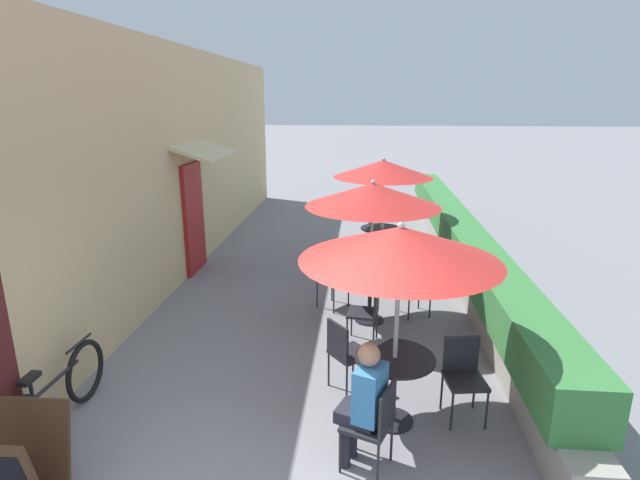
% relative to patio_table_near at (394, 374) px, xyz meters
% --- Properties ---
extents(cafe_facade_wall, '(0.98, 13.54, 4.20)m').
position_rel_patio_table_near_xyz_m(cafe_facade_wall, '(-3.76, 5.04, 1.53)').
color(cafe_facade_wall, '#D6B784').
rests_on(cafe_facade_wall, ground_plane).
extents(planter_hedge, '(0.60, 12.54, 1.01)m').
position_rel_patio_table_near_xyz_m(planter_hedge, '(1.54, 5.08, -0.03)').
color(planter_hedge, gray).
rests_on(planter_hedge, ground_plane).
extents(patio_table_near, '(0.82, 0.82, 0.76)m').
position_rel_patio_table_near_xyz_m(patio_table_near, '(0.00, 0.00, 0.00)').
color(patio_table_near, black).
rests_on(patio_table_near, ground_plane).
extents(patio_umbrella_near, '(1.95, 1.95, 2.16)m').
position_rel_patio_table_near_xyz_m(patio_umbrella_near, '(0.00, 0.00, 1.39)').
color(patio_umbrella_near, '#B7B7BC').
rests_on(patio_umbrella_near, ground_plane).
extents(cafe_chair_near_left, '(0.56, 0.56, 0.87)m').
position_rel_patio_table_near_xyz_m(cafe_chair_near_left, '(-0.52, 0.54, -0.05)').
color(cafe_chair_near_left, '#232328').
rests_on(cafe_chair_near_left, ground_plane).
extents(cafe_chair_near_right, '(0.52, 0.52, 0.87)m').
position_rel_patio_table_near_xyz_m(cafe_chair_near_right, '(-0.21, -0.72, -0.05)').
color(cafe_chair_near_right, '#232328').
rests_on(cafe_chair_near_right, ground_plane).
extents(seated_patron_near_right, '(0.49, 0.45, 1.25)m').
position_rel_patio_table_near_xyz_m(seated_patron_near_right, '(-0.31, -0.68, 0.13)').
color(seated_patron_near_right, '#23232D').
rests_on(seated_patron_near_right, ground_plane).
extents(cafe_chair_near_back, '(0.45, 0.45, 0.87)m').
position_rel_patio_table_near_xyz_m(cafe_chair_near_back, '(0.73, 0.18, -0.05)').
color(cafe_chair_near_back, '#232328').
rests_on(cafe_chair_near_back, ground_plane).
extents(patio_table_mid, '(0.82, 0.82, 0.76)m').
position_rel_patio_table_near_xyz_m(patio_table_mid, '(-0.23, 2.47, 0.00)').
color(patio_table_mid, black).
rests_on(patio_table_mid, ground_plane).
extents(patio_umbrella_mid, '(1.95, 1.95, 2.16)m').
position_rel_patio_table_near_xyz_m(patio_umbrella_mid, '(-0.23, 2.47, 1.39)').
color(patio_umbrella_mid, '#B7B7BC').
rests_on(patio_umbrella_mid, ground_plane).
extents(cafe_chair_mid_left, '(0.45, 0.45, 0.87)m').
position_rel_patio_table_near_xyz_m(cafe_chair_mid_left, '(-0.26, 1.72, -0.05)').
color(cafe_chair_mid_left, '#232328').
rests_on(cafe_chair_mid_left, ground_plane).
extents(cafe_chair_mid_right, '(0.52, 0.52, 0.87)m').
position_rel_patio_table_near_xyz_m(cafe_chair_mid_right, '(0.44, 2.82, -0.05)').
color(cafe_chair_mid_right, '#232328').
rests_on(cafe_chair_mid_right, ground_plane).
extents(cafe_chair_mid_back, '(0.56, 0.56, 0.87)m').
position_rel_patio_table_near_xyz_m(cafe_chair_mid_back, '(-0.86, 2.87, -0.05)').
color(cafe_chair_mid_back, '#232328').
rests_on(cafe_chair_mid_back, ground_plane).
extents(coffee_cup_mid, '(0.07, 0.07, 0.09)m').
position_rel_patio_table_near_xyz_m(coffee_cup_mid, '(-0.35, 2.39, 0.24)').
color(coffee_cup_mid, teal).
rests_on(coffee_cup_mid, patio_table_mid).
extents(patio_table_far, '(0.82, 0.82, 0.76)m').
position_rel_patio_table_near_xyz_m(patio_table_far, '(0.01, 5.22, 0.00)').
color(patio_table_far, black).
rests_on(patio_table_far, ground_plane).
extents(patio_umbrella_far, '(1.95, 1.95, 2.16)m').
position_rel_patio_table_near_xyz_m(patio_umbrella_far, '(0.01, 5.22, 1.39)').
color(patio_umbrella_far, '#B7B7BC').
rests_on(patio_umbrella_far, ground_plane).
extents(cafe_chair_far_left, '(0.42, 0.42, 0.87)m').
position_rel_patio_table_near_xyz_m(cafe_chair_far_left, '(0.12, 4.48, -0.05)').
color(cafe_chair_far_left, '#232328').
rests_on(cafe_chair_far_left, ground_plane).
extents(cafe_chair_far_right, '(0.42, 0.42, 0.87)m').
position_rel_patio_table_near_xyz_m(cafe_chair_far_right, '(-0.11, 5.96, -0.05)').
color(cafe_chair_far_right, '#232328').
rests_on(cafe_chair_far_right, ground_plane).
extents(coffee_cup_far, '(0.07, 0.07, 0.09)m').
position_rel_patio_table_near_xyz_m(coffee_cup_far, '(0.03, 5.15, 0.24)').
color(coffee_cup_far, white).
rests_on(coffee_cup_far, patio_table_far).
extents(bicycle_leaning, '(0.10, 1.78, 0.79)m').
position_rel_patio_table_near_xyz_m(bicycle_leaning, '(-3.42, -0.43, -0.20)').
color(bicycle_leaning, black).
rests_on(bicycle_leaning, ground_plane).
extents(menu_board, '(0.66, 0.64, 0.88)m').
position_rel_patio_table_near_xyz_m(menu_board, '(-3.05, -1.48, -0.13)').
color(menu_board, '#422819').
rests_on(menu_board, ground_plane).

